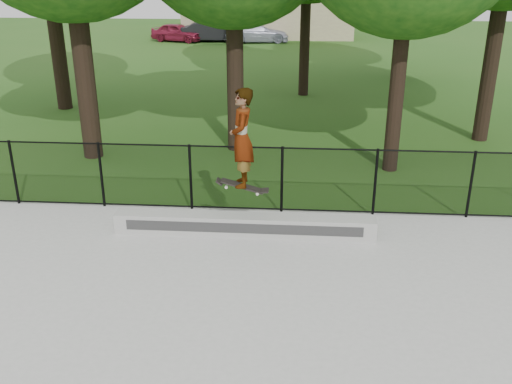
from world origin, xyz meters
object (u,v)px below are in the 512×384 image
Objects in this scene: grind_ledge at (244,225)px; skater_airborne at (242,139)px; car_a at (177,32)px; car_b at (212,31)px; car_c at (257,33)px.

skater_airborne is (-0.01, -0.17, 1.85)m from grind_ledge.
car_a is 1.73× the size of skater_airborne.
car_a is at bearing 104.08° from grind_ledge.
car_b is 0.95× the size of car_c.
skater_airborne is (7.33, -29.46, 1.50)m from car_a.
car_a is 30.39m from skater_airborne.
car_a is 2.37m from car_b.
car_a is 0.91× the size of car_c.
car_b is 1.81× the size of skater_airborne.
grind_ledge is at bearing 85.40° from skater_airborne.
car_c is at bearing -97.39° from car_b.
skater_airborne is at bearing -175.36° from car_b.
car_b is at bearing 99.53° from skater_airborne.
grind_ledge is 29.84m from car_b.
grind_ledge is 30.20m from car_a.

